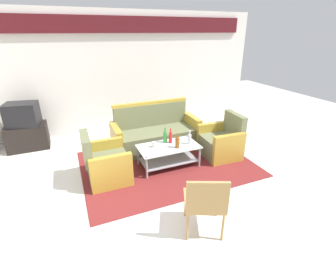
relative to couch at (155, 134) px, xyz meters
The scene contains 15 objects.
ground_plane 1.53m from the couch, 88.73° to the right, with size 14.00×14.00×0.00m, color silver.
wall_back 1.94m from the couch, 88.77° to the left, with size 6.52×0.19×2.80m.
rug 0.80m from the couch, 93.60° to the right, with size 3.10×2.27×0.01m, color maroon.
couch is the anchor object (origin of this frame).
armchair_left 1.44m from the couch, 145.36° to the right, with size 0.70×0.76×0.85m.
armchair_right 1.37m from the couch, 37.59° to the right, with size 0.73×0.79×0.85m.
coffee_table 0.82m from the couch, 93.24° to the right, with size 1.10×0.60×0.40m.
bottle_red 0.72m from the couch, 86.18° to the right, with size 0.06×0.06×0.28m.
bottle_brown 0.96m from the couch, 85.37° to the right, with size 0.08×0.08×0.28m.
bottle_green 0.68m from the couch, 93.46° to the right, with size 0.07×0.07×0.30m.
bottle_clear 0.96m from the couch, 68.06° to the right, with size 0.07×0.07×0.26m.
cup 0.82m from the couch, 111.34° to the right, with size 0.08×0.08×0.10m, color silver.
tv_stand 2.72m from the couch, 157.34° to the left, with size 0.80×0.50×0.52m, color black.
television 2.76m from the couch, 157.29° to the left, with size 0.67×0.54×0.48m.
wicker_chair 2.53m from the couch, 96.60° to the right, with size 0.63×0.63×0.84m.
Camera 1 is at (-1.64, -3.00, 2.35)m, focal length 26.14 mm.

